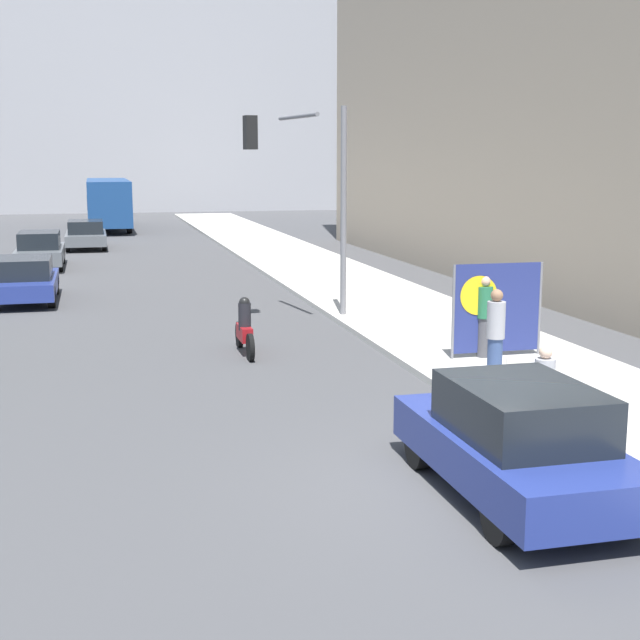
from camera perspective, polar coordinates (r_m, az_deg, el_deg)
ground_plane at (r=12.06m, az=9.54°, el=-10.73°), size 160.00×160.00×0.00m
sidewalk_curb at (r=26.95m, az=3.97°, el=1.20°), size 4.38×90.00×0.14m
building_backdrop_far at (r=81.33m, az=-12.78°, el=14.90°), size 52.00×12.00×22.54m
seated_protester at (r=14.97m, az=14.24°, el=-3.73°), size 0.93×0.77×1.17m
jogger_on_sidewalk at (r=16.86m, az=11.17°, el=-1.00°), size 0.34×0.34×1.80m
pedestrian_behind at (r=19.17m, az=10.46°, el=0.26°), size 0.34×0.34×1.74m
protest_banner at (r=19.24m, az=11.22°, el=0.78°), size 2.06×0.06×2.00m
traffic_light_pole at (r=23.51m, az=-0.70°, el=9.21°), size 2.81×2.58×5.54m
parked_car_curbside at (r=11.70m, az=12.46°, el=-7.58°), size 1.82×4.19×1.52m
car_on_road_nearest at (r=28.58m, az=-18.38°, el=2.48°), size 1.86×4.39×1.37m
car_on_road_midblock at (r=37.42m, az=-17.48°, el=4.30°), size 1.79×4.64×1.47m
car_on_road_distant at (r=45.12m, az=-14.75°, el=5.33°), size 1.90×4.76×1.39m
city_bus_on_road at (r=57.59m, az=-13.40°, el=7.44°), size 2.51×11.81×3.06m
motorcycle_on_road at (r=19.89m, az=-4.85°, el=-0.63°), size 0.28×2.09×1.30m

